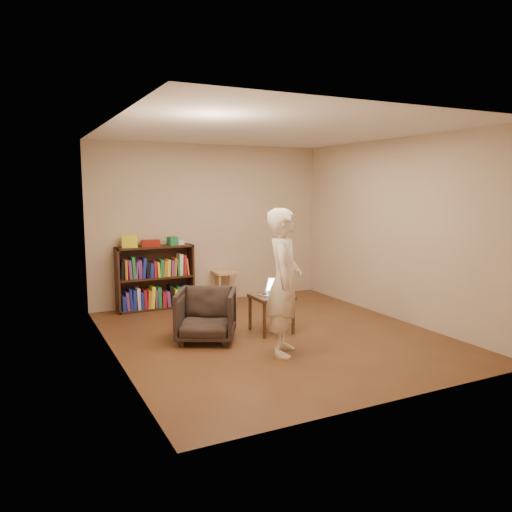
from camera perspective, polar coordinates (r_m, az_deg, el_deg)
name	(u,v)px	position (r m, az deg, el deg)	size (l,w,h in m)	color
floor	(274,335)	(6.57, 2.02, -9.03)	(4.50, 4.50, 0.00)	#4B2B18
ceiling	(275,131)	(6.32, 2.13, 14.13)	(4.50, 4.50, 0.00)	silver
wall_back	(210,224)	(8.36, -5.28, 3.67)	(4.00, 4.00, 0.00)	#C3B293
wall_left	(112,244)	(5.65, -16.08, 1.36)	(4.50, 4.50, 0.00)	#C3B293
wall_right	(396,230)	(7.47, 15.72, 2.90)	(4.50, 4.50, 0.00)	#C3B293
bookshelf	(155,281)	(8.02, -11.44, -2.84)	(1.20, 0.30, 1.00)	black
box_yellow	(130,241)	(7.82, -14.23, 1.65)	(0.23, 0.17, 0.19)	yellow
red_cloth	(151,243)	(7.89, -11.96, 1.44)	(0.28, 0.21, 0.09)	maroon
box_green	(173,241)	(7.97, -9.52, 1.71)	(0.14, 0.14, 0.14)	#207841
box_white	(181,242)	(8.03, -8.55, 1.55)	(0.09, 0.09, 0.07)	silver
stool	(224,277)	(8.32, -3.63, -2.45)	(0.36, 0.36, 0.52)	#AD7F54
armchair	(206,315)	(6.29, -5.72, -6.73)	(0.70, 0.72, 0.65)	#2D241E
side_table	(271,301)	(6.61, 1.77, -5.21)	(0.49, 0.49, 0.50)	#302010
laptop	(274,291)	(6.61, 2.06, -4.01)	(0.44, 0.44, 0.20)	silver
person	(284,282)	(5.68, 3.22, -3.00)	(0.61, 0.40, 1.68)	beige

